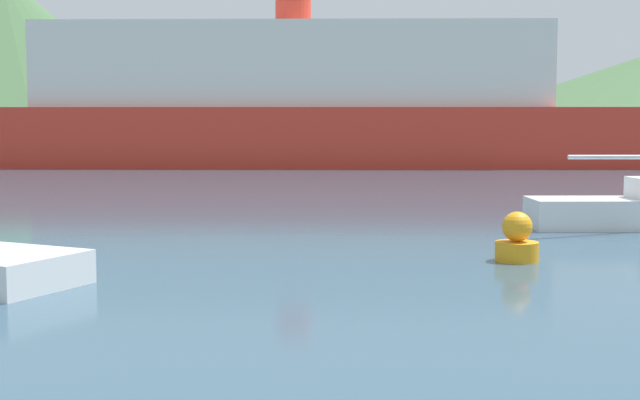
% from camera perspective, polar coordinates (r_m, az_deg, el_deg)
% --- Properties ---
extents(ferry_distant, '(37.19, 10.87, 8.81)m').
position_cam_1_polar(ferry_distant, '(46.53, -1.71, 6.13)').
color(ferry_distant, red).
rests_on(ferry_distant, ground_plane).
extents(buoy_marker, '(0.72, 0.72, 0.83)m').
position_cam_1_polar(buoy_marker, '(15.23, 12.49, -2.56)').
color(buoy_marker, orange).
rests_on(buoy_marker, ground_plane).
extents(hill_west, '(39.08, 39.08, 17.09)m').
position_cam_1_polar(hill_west, '(95.09, -19.66, 8.57)').
color(hill_west, '#476B42').
rests_on(hill_west, ground_plane).
extents(hill_central, '(27.16, 27.16, 7.65)m').
position_cam_1_polar(hill_central, '(80.90, -0.38, 6.18)').
color(hill_central, '#4C6647').
rests_on(hill_central, ground_plane).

